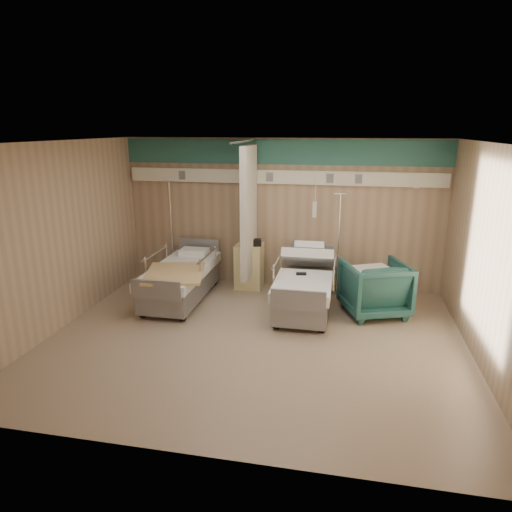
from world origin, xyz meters
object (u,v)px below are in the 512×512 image
(visitor_armchair, at_px, (374,288))
(bedside_cabinet, at_px, (249,266))
(bed_left, at_px, (181,283))
(iv_stand_left, at_px, (173,262))
(iv_stand_right, at_px, (337,273))
(bed_right, at_px, (305,292))

(visitor_armchair, bearing_deg, bedside_cabinet, -40.77)
(bed_left, relative_size, iv_stand_left, 1.07)
(visitor_armchair, bearing_deg, bed_left, -19.46)
(iv_stand_right, bearing_deg, bed_left, -161.37)
(iv_stand_right, relative_size, iv_stand_left, 0.93)
(bed_right, bearing_deg, visitor_armchair, 2.03)
(bedside_cabinet, relative_size, iv_stand_left, 0.42)
(bed_left, distance_m, iv_stand_left, 1.06)
(bed_left, distance_m, bedside_cabinet, 1.39)
(bed_right, relative_size, iv_stand_right, 1.16)
(bed_right, height_order, bed_left, same)
(iv_stand_right, height_order, iv_stand_left, iv_stand_left)
(iv_stand_right, xyz_separation_m, iv_stand_left, (-3.21, 0.02, 0.03))
(iv_stand_right, bearing_deg, bed_right, -118.79)
(bed_right, relative_size, bed_left, 1.00)
(iv_stand_right, bearing_deg, iv_stand_left, 179.63)
(bed_right, height_order, iv_stand_left, iv_stand_left)
(bed_right, distance_m, iv_stand_right, 1.04)
(iv_stand_right, bearing_deg, visitor_armchair, -53.85)
(bed_left, distance_m, iv_stand_right, 2.85)
(bedside_cabinet, height_order, iv_stand_right, iv_stand_right)
(bed_left, bearing_deg, visitor_armchair, 0.69)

